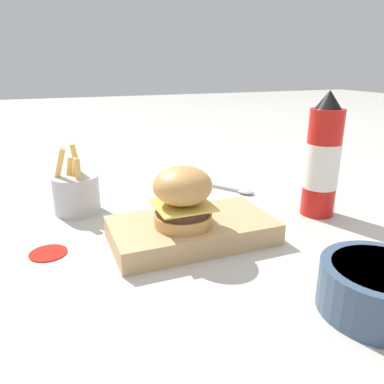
{
  "coord_description": "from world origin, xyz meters",
  "views": [
    {
      "loc": [
        -0.23,
        -0.51,
        0.28
      ],
      "look_at": [
        -0.02,
        0.02,
        0.09
      ],
      "focal_mm": 35.0,
      "sensor_mm": 36.0,
      "label": 1
    }
  ],
  "objects_px": {
    "serving_board": "(192,230)",
    "fries_basket": "(76,193)",
    "side_bowl": "(379,288)",
    "spoon": "(232,189)",
    "burger": "(183,196)",
    "ketchup_bottle": "(322,161)"
  },
  "relations": [
    {
      "from": "serving_board",
      "to": "fries_basket",
      "type": "bearing_deg",
      "value": 129.08
    },
    {
      "from": "side_bowl",
      "to": "serving_board",
      "type": "bearing_deg",
      "value": 117.57
    },
    {
      "from": "side_bowl",
      "to": "spoon",
      "type": "relative_size",
      "value": 0.85
    },
    {
      "from": "burger",
      "to": "fries_basket",
      "type": "relative_size",
      "value": 0.71
    },
    {
      "from": "serving_board",
      "to": "burger",
      "type": "height_order",
      "value": "burger"
    },
    {
      "from": "serving_board",
      "to": "ketchup_bottle",
      "type": "xyz_separation_m",
      "value": [
        0.27,
        0.02,
        0.09
      ]
    },
    {
      "from": "serving_board",
      "to": "spoon",
      "type": "height_order",
      "value": "serving_board"
    },
    {
      "from": "serving_board",
      "to": "burger",
      "type": "xyz_separation_m",
      "value": [
        -0.02,
        -0.01,
        0.07
      ]
    },
    {
      "from": "serving_board",
      "to": "ketchup_bottle",
      "type": "height_order",
      "value": "ketchup_bottle"
    },
    {
      "from": "burger",
      "to": "fries_basket",
      "type": "xyz_separation_m",
      "value": [
        -0.15,
        0.22,
        -0.04
      ]
    },
    {
      "from": "fries_basket",
      "to": "burger",
      "type": "bearing_deg",
      "value": -56.05
    },
    {
      "from": "burger",
      "to": "side_bowl",
      "type": "distance_m",
      "value": 0.3
    },
    {
      "from": "side_bowl",
      "to": "burger",
      "type": "bearing_deg",
      "value": 122.19
    },
    {
      "from": "serving_board",
      "to": "ketchup_bottle",
      "type": "distance_m",
      "value": 0.29
    },
    {
      "from": "serving_board",
      "to": "burger",
      "type": "distance_m",
      "value": 0.07
    },
    {
      "from": "spoon",
      "to": "serving_board",
      "type": "bearing_deg",
      "value": -75.05
    },
    {
      "from": "serving_board",
      "to": "spoon",
      "type": "distance_m",
      "value": 0.27
    },
    {
      "from": "serving_board",
      "to": "fries_basket",
      "type": "height_order",
      "value": "fries_basket"
    },
    {
      "from": "burger",
      "to": "ketchup_bottle",
      "type": "relative_size",
      "value": 0.41
    },
    {
      "from": "fries_basket",
      "to": "spoon",
      "type": "distance_m",
      "value": 0.35
    },
    {
      "from": "serving_board",
      "to": "fries_basket",
      "type": "distance_m",
      "value": 0.27
    },
    {
      "from": "burger",
      "to": "spoon",
      "type": "distance_m",
      "value": 0.31
    }
  ]
}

